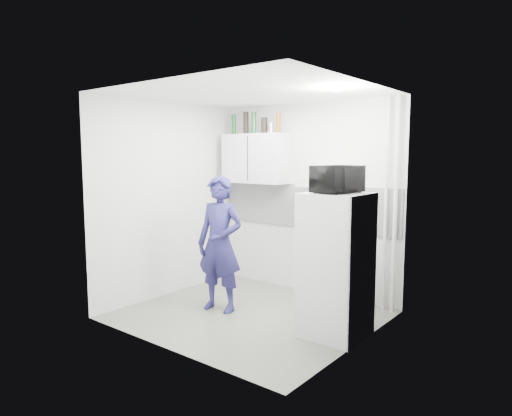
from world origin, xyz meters
The scene contains 23 objects.
floor centered at (0.00, 0.00, 0.00)m, with size 2.80×2.80×0.00m, color #67655A.
ceiling centered at (0.00, 0.00, 2.60)m, with size 2.80×2.80×0.00m, color white.
wall_back centered at (0.00, 1.25, 1.30)m, with size 2.80×2.80×0.00m, color silver.
wall_left centered at (-1.40, 0.00, 1.30)m, with size 2.60×2.60×0.00m, color silver.
wall_right centered at (1.40, 0.00, 1.30)m, with size 2.60×2.60×0.00m, color silver.
person centered at (-0.39, -0.08, 0.83)m, with size 0.60×0.40×1.65m, color #211E52.
stove centered at (0.66, 1.00, 0.36)m, with size 0.46×0.46×0.73m, color beige.
fridge centered at (1.10, 0.09, 0.76)m, with size 0.63×0.63×1.51m, color silver.
stove_top centered at (0.66, 1.00, 0.74)m, with size 0.44×0.44×0.03m, color black.
saucepan centered at (0.76, 0.95, 0.81)m, with size 0.19×0.19×0.10m, color silver.
microwave centered at (1.10, 0.09, 1.65)m, with size 0.34×0.51×0.28m, color black.
bottle_a centered at (-1.16, 1.07, 2.35)m, with size 0.07×0.07×0.29m, color #144C1E.
bottle_c centered at (-0.92, 1.07, 2.36)m, with size 0.08×0.08×0.32m, color black.
bottle_d centered at (-0.78, 1.07, 2.35)m, with size 0.07×0.07×0.31m, color #144C1E.
canister_a centered at (-0.59, 1.07, 2.31)m, with size 0.09×0.09×0.22m, color black.
canister_b centered at (-0.48, 1.07, 2.27)m, with size 0.08×0.08×0.14m, color silver.
bottle_e centered at (-0.35, 1.07, 2.34)m, with size 0.07×0.07×0.28m, color brown.
upper_cabinet centered at (-0.75, 1.07, 1.85)m, with size 1.00×0.35×0.70m, color silver.
range_hood centered at (0.45, 1.00, 1.57)m, with size 0.60×0.50×0.14m, color beige.
backsplash centered at (0.00, 1.24, 1.20)m, with size 2.74×0.03×0.60m, color white.
pipe_a centered at (1.30, 1.17, 1.30)m, with size 0.05×0.05×2.60m, color beige.
pipe_b centered at (1.18, 1.17, 1.30)m, with size 0.04×0.04×2.60m, color beige.
ceiling_spot_fixture centered at (1.00, 0.20, 2.57)m, with size 0.10×0.10×0.02m, color white.
Camera 1 is at (3.34, -4.08, 1.90)m, focal length 32.00 mm.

